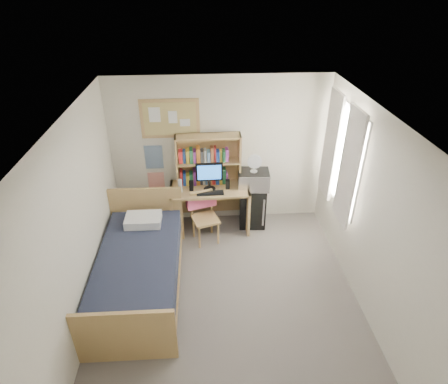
{
  "coord_description": "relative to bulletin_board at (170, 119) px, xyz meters",
  "views": [
    {
      "loc": [
        -0.29,
        -3.67,
        3.96
      ],
      "look_at": [
        0.02,
        1.2,
        1.05
      ],
      "focal_mm": 30.0,
      "sensor_mm": 36.0,
      "label": 1
    }
  ],
  "objects": [
    {
      "name": "mini_fridge",
      "position": [
        1.35,
        -0.24,
        -1.54
      ],
      "size": [
        0.48,
        0.48,
        0.76
      ],
      "primitive_type": "cube",
      "rotation": [
        0.0,
        0.0,
        -0.07
      ],
      "color": "black",
      "rests_on": "floor"
    },
    {
      "name": "floor",
      "position": [
        0.78,
        -2.08,
        -1.93
      ],
      "size": [
        3.6,
        4.2,
        0.02
      ],
      "primitive_type": "cube",
      "color": "slate",
      "rests_on": "ground"
    },
    {
      "name": "water_bottle",
      "position": [
        0.12,
        -0.45,
        -0.99
      ],
      "size": [
        0.07,
        0.07,
        0.23
      ],
      "primitive_type": "cylinder",
      "rotation": [
        0.0,
        0.0,
        0.03
      ],
      "color": "white",
      "rests_on": "desk"
    },
    {
      "name": "speaker_left",
      "position": [
        0.3,
        -0.4,
        -1.01
      ],
      "size": [
        0.07,
        0.07,
        0.17
      ],
      "primitive_type": "cube",
      "rotation": [
        0.0,
        0.0,
        0.03
      ],
      "color": "black",
      "rests_on": "desk"
    },
    {
      "name": "window_unit",
      "position": [
        2.53,
        -0.88,
        -0.32
      ],
      "size": [
        0.1,
        1.4,
        1.7
      ],
      "primitive_type": "cube",
      "color": "white",
      "rests_on": "wall_right"
    },
    {
      "name": "hoodie",
      "position": [
        0.45,
        -0.5,
        -1.24
      ],
      "size": [
        0.51,
        0.29,
        0.24
      ],
      "primitive_type": "cube",
      "rotation": [
        0.0,
        0.0,
        0.3
      ],
      "color": "#EB5988",
      "rests_on": "desk_chair"
    },
    {
      "name": "curtain_right",
      "position": [
        2.5,
        -0.48,
        -0.32
      ],
      "size": [
        0.04,
        0.55,
        1.7
      ],
      "primitive_type": "cube",
      "color": "white",
      "rests_on": "wall_right"
    },
    {
      "name": "wall_right",
      "position": [
        2.58,
        -2.08,
        -0.62
      ],
      "size": [
        0.04,
        4.2,
        2.6
      ],
      "primitive_type": "cube",
      "color": "silver",
      "rests_on": "floor"
    },
    {
      "name": "poster_japan",
      "position": [
        -0.32,
        0.01,
        -1.14
      ],
      "size": [
        0.28,
        0.01,
        0.36
      ],
      "primitive_type": "cube",
      "color": "#EC4229",
      "rests_on": "wall_back"
    },
    {
      "name": "monitor",
      "position": [
        0.6,
        -0.39,
        -0.87
      ],
      "size": [
        0.44,
        0.05,
        0.47
      ],
      "primitive_type": "cube",
      "rotation": [
        0.0,
        0.0,
        0.03
      ],
      "color": "black",
      "rests_on": "desk"
    },
    {
      "name": "wall_left",
      "position": [
        -1.02,
        -2.08,
        -0.62
      ],
      "size": [
        0.04,
        4.2,
        2.6
      ],
      "primitive_type": "cube",
      "color": "silver",
      "rests_on": "floor"
    },
    {
      "name": "pillow",
      "position": [
        -0.44,
        -1.01,
        -1.24
      ],
      "size": [
        0.54,
        0.38,
        0.13
      ],
      "primitive_type": "cube",
      "rotation": [
        0.0,
        0.0,
        -0.01
      ],
      "color": "white",
      "rests_on": "bed"
    },
    {
      "name": "microwave",
      "position": [
        1.34,
        -0.26,
        -1.01
      ],
      "size": [
        0.54,
        0.43,
        0.3
      ],
      "primitive_type": "cube",
      "rotation": [
        0.0,
        0.0,
        -0.07
      ],
      "color": "silver",
      "rests_on": "mini_fridge"
    },
    {
      "name": "curtain_left",
      "position": [
        2.5,
        -1.28,
        -0.32
      ],
      "size": [
        0.04,
        0.55,
        1.7
      ],
      "primitive_type": "cube",
      "color": "white",
      "rests_on": "wall_right"
    },
    {
      "name": "poster_wave",
      "position": [
        -0.32,
        0.01,
        -0.67
      ],
      "size": [
        0.3,
        0.01,
        0.42
      ],
      "primitive_type": "cube",
      "color": "#225289",
      "rests_on": "wall_back"
    },
    {
      "name": "hutch",
      "position": [
        0.59,
        -0.18,
        -0.66
      ],
      "size": [
        1.07,
        0.3,
        0.87
      ],
      "primitive_type": "cube",
      "rotation": [
        0.0,
        0.0,
        0.03
      ],
      "color": "tan",
      "rests_on": "desk"
    },
    {
      "name": "desk_chair",
      "position": [
        0.51,
        -0.69,
        -1.48
      ],
      "size": [
        0.55,
        0.55,
        0.88
      ],
      "primitive_type": "cube",
      "rotation": [
        0.0,
        0.0,
        0.3
      ],
      "color": "tan",
      "rests_on": "floor"
    },
    {
      "name": "desk_fan",
      "position": [
        1.34,
        -0.26,
        -0.71
      ],
      "size": [
        0.25,
        0.25,
        0.29
      ],
      "primitive_type": "cylinder",
      "rotation": [
        0.0,
        0.0,
        -0.07
      ],
      "color": "white",
      "rests_on": "microwave"
    },
    {
      "name": "ceiling",
      "position": [
        0.78,
        -2.08,
        0.68
      ],
      "size": [
        3.6,
        4.2,
        0.02
      ],
      "primitive_type": "cube",
      "color": "silver",
      "rests_on": "wall_back"
    },
    {
      "name": "desk",
      "position": [
        0.6,
        -0.33,
        -1.51
      ],
      "size": [
        1.33,
        0.69,
        0.82
      ],
      "primitive_type": "cube",
      "rotation": [
        0.0,
        0.0,
        0.03
      ],
      "color": "tan",
      "rests_on": "floor"
    },
    {
      "name": "bulletin_board",
      "position": [
        0.0,
        0.0,
        0.0
      ],
      "size": [
        0.94,
        0.03,
        0.64
      ],
      "primitive_type": "cube",
      "color": "tan",
      "rests_on": "wall_back"
    },
    {
      "name": "wall_back",
      "position": [
        0.78,
        0.02,
        -0.62
      ],
      "size": [
        3.6,
        0.04,
        2.6
      ],
      "primitive_type": "cube",
      "color": "silver",
      "rests_on": "floor"
    },
    {
      "name": "bed",
      "position": [
        -0.44,
        -1.76,
        -1.61
      ],
      "size": [
        1.13,
        2.24,
        0.62
      ],
      "primitive_type": "cube",
      "rotation": [
        0.0,
        0.0,
        -0.01
      ],
      "color": "#1B2032",
      "rests_on": "floor"
    },
    {
      "name": "keyboard",
      "position": [
        0.6,
        -0.53,
        -1.09
      ],
      "size": [
        0.45,
        0.15,
        0.02
      ],
      "primitive_type": "cube",
      "rotation": [
        0.0,
        0.0,
        0.03
      ],
      "color": "black",
      "rests_on": "desk"
    },
    {
      "name": "speaker_right",
      "position": [
        0.9,
        -0.38,
        -1.02
      ],
      "size": [
        0.07,
        0.07,
        0.16
      ],
      "primitive_type": "cube",
      "rotation": [
        0.0,
        0.0,
        0.03
      ],
      "color": "black",
      "rests_on": "desk"
    }
  ]
}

